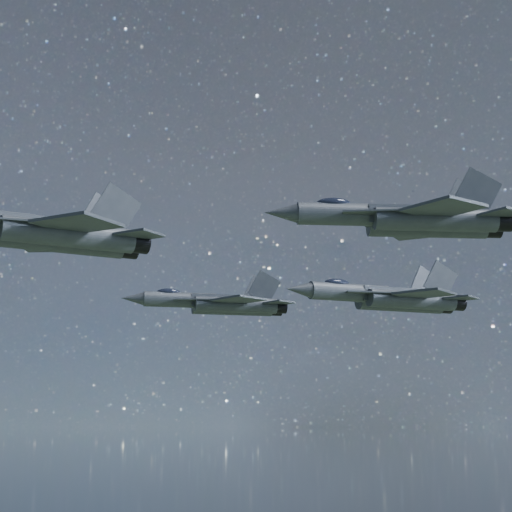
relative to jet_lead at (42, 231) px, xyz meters
name	(u,v)px	position (x,y,z in m)	size (l,w,h in m)	color
jet_lead	(42,231)	(0.00, 0.00, 0.00)	(19.66, 13.60, 4.94)	#32383F
jet_left	(221,303)	(20.34, 24.23, -0.81)	(17.78, 12.43, 4.48)	#32383F
jet_right	(411,219)	(21.55, -13.17, -0.43)	(16.31, 11.10, 4.10)	#32383F
jet_slot	(392,298)	(32.39, 9.76, -1.68)	(18.21, 12.95, 4.64)	#32383F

